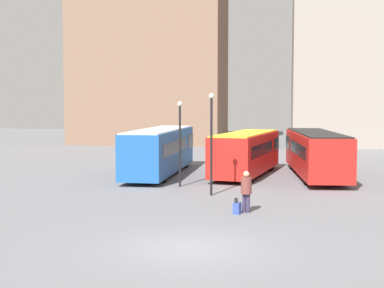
% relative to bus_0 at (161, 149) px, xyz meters
% --- Properties ---
extents(ground_plane, '(160.00, 160.00, 0.00)m').
position_rel_bus_0_xyz_m(ground_plane, '(5.00, -17.69, -1.63)').
color(ground_plane, slate).
extents(building_block_left, '(17.47, 11.28, 28.20)m').
position_rel_bus_0_xyz_m(building_block_left, '(-7.74, 28.73, 12.47)').
color(building_block_left, '#7F604C').
rests_on(building_block_left, ground_plane).
extents(bus_0, '(2.56, 11.72, 2.98)m').
position_rel_bus_0_xyz_m(bus_0, '(0.00, 0.00, 0.00)').
color(bus_0, '#1E56A3').
rests_on(bus_0, ground_plane).
extents(bus_1, '(4.10, 10.02, 2.77)m').
position_rel_bus_0_xyz_m(bus_1, '(5.62, 0.49, -0.12)').
color(bus_1, red).
rests_on(bus_1, ground_plane).
extents(bus_2, '(3.61, 12.03, 2.84)m').
position_rel_bus_0_xyz_m(bus_2, '(9.98, 0.65, -0.07)').
color(bus_2, red).
rests_on(bus_2, ground_plane).
extents(traveler, '(0.55, 0.55, 1.77)m').
position_rel_bus_0_xyz_m(traveler, '(6.41, -11.76, -0.58)').
color(traveler, '#382D4C').
rests_on(traveler, ground_plane).
extents(suitcase, '(0.35, 0.41, 0.70)m').
position_rel_bus_0_xyz_m(suitcase, '(6.06, -12.14, -1.38)').
color(suitcase, '#334CB2').
rests_on(suitcase, ground_plane).
extents(lamp_post_0, '(0.28, 0.28, 5.14)m').
position_rel_bus_0_xyz_m(lamp_post_0, '(4.39, -7.74, 1.43)').
color(lamp_post_0, black).
rests_on(lamp_post_0, ground_plane).
extents(lamp_post_1, '(0.28, 0.28, 4.74)m').
position_rel_bus_0_xyz_m(lamp_post_1, '(2.29, -5.16, 1.22)').
color(lamp_post_1, black).
rests_on(lamp_post_1, ground_plane).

